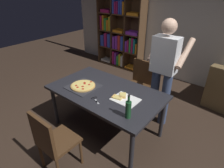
{
  "coord_description": "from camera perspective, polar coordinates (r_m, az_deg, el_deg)",
  "views": [
    {
      "loc": [
        1.59,
        -1.81,
        2.17
      ],
      "look_at": [
        0.0,
        0.15,
        0.8
      ],
      "focal_mm": 29.95,
      "sensor_mm": 36.0,
      "label": 1
    }
  ],
  "objects": [
    {
      "name": "bookshelf",
      "position": [
        5.36,
        2.5,
        15.04
      ],
      "size": [
        1.4,
        0.35,
        1.95
      ],
      "color": "#513823",
      "rests_on": "ground_plane"
    },
    {
      "name": "back_wall",
      "position": [
        4.75,
        19.96,
        17.56
      ],
      "size": [
        6.4,
        0.1,
        2.8
      ],
      "primitive_type": "cube",
      "color": "silver",
      "rests_on": "ground_plane"
    },
    {
      "name": "person_serving_pizza",
      "position": [
        3.02,
        15.53,
        4.57
      ],
      "size": [
        0.55,
        0.54,
        1.75
      ],
      "color": "#38476B",
      "rests_on": "ground_plane"
    },
    {
      "name": "pizza_slices_on_towel",
      "position": [
        2.6,
        3.51,
        -4.41
      ],
      "size": [
        0.37,
        0.28,
        0.03
      ],
      "color": "white",
      "rests_on": "dining_table"
    },
    {
      "name": "pepperoni_pizza_on_tray",
      "position": [
        2.92,
        -8.82,
        -0.6
      ],
      "size": [
        0.44,
        0.44,
        0.04
      ],
      "color": "#2D2D33",
      "rests_on": "dining_table"
    },
    {
      "name": "chair_far_side",
      "position": [
        3.62,
        8.38,
        0.88
      ],
      "size": [
        0.42,
        0.42,
        0.9
      ],
      "color": "#472D19",
      "rests_on": "ground_plane"
    },
    {
      "name": "ground_plane",
      "position": [
        3.24,
        -1.72,
        -13.54
      ],
      "size": [
        12.0,
        12.0,
        0.0
      ],
      "primitive_type": "plane",
      "color": "#38281E"
    },
    {
      "name": "chair_near_camera",
      "position": [
        2.44,
        -17.79,
        -16.01
      ],
      "size": [
        0.42,
        0.42,
        0.9
      ],
      "color": "#472D19",
      "rests_on": "ground_plane"
    },
    {
      "name": "kitchen_scissors",
      "position": [
        2.6,
        -5.21,
        -4.61
      ],
      "size": [
        0.2,
        0.13,
        0.01
      ],
      "color": "silver",
      "rests_on": "dining_table"
    },
    {
      "name": "dining_table",
      "position": [
        2.83,
        -1.92,
        -3.24
      ],
      "size": [
        1.7,
        1.0,
        0.75
      ],
      "color": "#232328",
      "rests_on": "ground_plane"
    },
    {
      "name": "wine_bottle",
      "position": [
        2.21,
        4.99,
        -7.67
      ],
      "size": [
        0.07,
        0.07,
        0.32
      ],
      "color": "#194723",
      "rests_on": "dining_table"
    }
  ]
}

